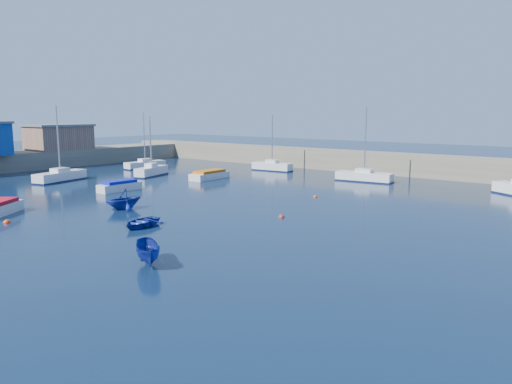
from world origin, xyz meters
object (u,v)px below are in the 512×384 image
Objects in this scene: motorboat_2 at (210,175)px; dinghy_left at (123,199)px; motorboat_1 at (120,186)px; dinghy_right at (148,253)px; brick_shed_a at (59,138)px; sailboat_2 at (60,176)px; sailboat_5 at (272,166)px; sailboat_3 at (151,171)px; sailboat_6 at (364,176)px; sailboat_4 at (145,164)px; dinghy_center at (141,222)px.

motorboat_2 is 19.18m from dinghy_left.
dinghy_right is (21.70, -13.90, 0.10)m from motorboat_1.
brick_shed_a is at bearing -175.91° from motorboat_2.
sailboat_2 reaches higher than sailboat_5.
sailboat_6 is at bearing 10.02° from sailboat_3.
sailboat_4 is 2.49× the size of dinghy_right.
sailboat_5 is at bearing 41.42° from sailboat_3.
sailboat_6 reaches higher than motorboat_1.
sailboat_3 reaches higher than dinghy_right.
dinghy_right is (5.79, -35.77, 0.02)m from sailboat_6.
brick_shed_a is 2.55× the size of dinghy_left.
sailboat_2 is 10.62m from sailboat_3.
motorboat_1 is 1.41× the size of dinghy_left.
sailboat_5 is 2.39× the size of dinghy_left.
sailboat_5 is (15.63, 9.01, 0.05)m from sailboat_4.
motorboat_2 is at bearing 30.12° from sailboat_2.
dinghy_center is at bearing -33.72° from sailboat_2.
sailboat_2 reaches higher than dinghy_left.
sailboat_2 is at bearing 122.27° from sailboat_6.
sailboat_4 reaches higher than motorboat_2.
sailboat_2 is 1.10× the size of sailboat_4.
brick_shed_a reaches higher than dinghy_right.
motorboat_2 is 1.70× the size of dinghy_left.
sailboat_5 reaches higher than brick_shed_a.
sailboat_6 is 2.68× the size of dinghy_left.
sailboat_2 reaches higher than sailboat_3.
dinghy_center is at bearing -23.15° from brick_shed_a.
sailboat_3 is 0.98× the size of sailboat_5.
sailboat_5 is 11.56m from motorboat_2.
sailboat_2 reaches higher than dinghy_center.
motorboat_1 is (14.31, -14.68, -0.04)m from sailboat_4.
sailboat_3 is (4.33, 9.70, 0.03)m from sailboat_2.
motorboat_2 is (12.06, 12.07, -0.10)m from sailboat_2.
sailboat_5 is at bearing 84.60° from motorboat_2.
sailboat_4 is at bearing 128.45° from sailboat_3.
brick_shed_a is 14.09m from sailboat_4.
sailboat_4 is (-7.36, 4.91, -0.09)m from sailboat_3.
dinghy_right is at bearing -25.23° from brick_shed_a.
dinghy_center is (25.76, -8.77, -0.28)m from sailboat_2.
motorboat_2 is at bearing 86.87° from motorboat_1.
dinghy_left is at bearing 157.87° from sailboat_6.
dinghy_center is (28.78, -23.38, -0.22)m from sailboat_4.
sailboat_3 is 2.34× the size of dinghy_left.
sailboat_2 is 2.75× the size of dinghy_right.
sailboat_6 is 2.68× the size of dinghy_right.
brick_shed_a reaches higher than motorboat_1.
sailboat_2 is 14.92m from sailboat_4.
brick_shed_a is 0.95× the size of sailboat_6.
dinghy_left is (34.87, -14.42, -3.27)m from brick_shed_a.
dinghy_left reaches higher than dinghy_right.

